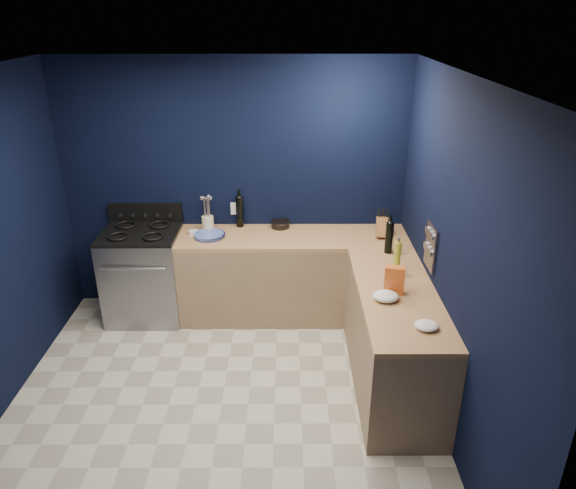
{
  "coord_description": "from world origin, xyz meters",
  "views": [
    {
      "loc": [
        0.54,
        -3.46,
        3.01
      ],
      "look_at": [
        0.55,
        1.0,
        1.0
      ],
      "focal_mm": 33.17,
      "sensor_mm": 36.0,
      "label": 1
    }
  ],
  "objects_px": {
    "knife_block": "(382,227)",
    "crouton_bag": "(394,280)",
    "plate_stack": "(209,235)",
    "utensil_crock": "(208,223)",
    "gas_range": "(145,276)"
  },
  "relations": [
    {
      "from": "plate_stack",
      "to": "crouton_bag",
      "type": "relative_size",
      "value": 1.27
    },
    {
      "from": "utensil_crock",
      "to": "knife_block",
      "type": "distance_m",
      "value": 1.76
    },
    {
      "from": "utensil_crock",
      "to": "knife_block",
      "type": "relative_size",
      "value": 0.75
    },
    {
      "from": "plate_stack",
      "to": "crouton_bag",
      "type": "xyz_separation_m",
      "value": [
        1.63,
        -1.14,
        0.1
      ]
    },
    {
      "from": "gas_range",
      "to": "utensil_crock",
      "type": "xyz_separation_m",
      "value": [
        0.66,
        0.17,
        0.51
      ]
    },
    {
      "from": "gas_range",
      "to": "plate_stack",
      "type": "relative_size",
      "value": 3.11
    },
    {
      "from": "plate_stack",
      "to": "utensil_crock",
      "type": "bearing_deg",
      "value": 100.34
    },
    {
      "from": "gas_range",
      "to": "knife_block",
      "type": "xyz_separation_m",
      "value": [
        2.41,
        0.01,
        0.54
      ]
    },
    {
      "from": "knife_block",
      "to": "gas_range",
      "type": "bearing_deg",
      "value": -172.29
    },
    {
      "from": "gas_range",
      "to": "utensil_crock",
      "type": "height_order",
      "value": "utensil_crock"
    },
    {
      "from": "utensil_crock",
      "to": "knife_block",
      "type": "bearing_deg",
      "value": -5.05
    },
    {
      "from": "knife_block",
      "to": "crouton_bag",
      "type": "bearing_deg",
      "value": -87.05
    },
    {
      "from": "utensil_crock",
      "to": "plate_stack",
      "type": "bearing_deg",
      "value": -79.66
    },
    {
      "from": "gas_range",
      "to": "knife_block",
      "type": "distance_m",
      "value": 2.47
    },
    {
      "from": "knife_block",
      "to": "utensil_crock",
      "type": "bearing_deg",
      "value": -177.67
    }
  ]
}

